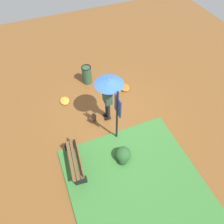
# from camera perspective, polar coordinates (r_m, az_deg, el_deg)

# --- Properties ---
(ground_plane) EXTENTS (18.00, 18.00, 0.00)m
(ground_plane) POSITION_cam_1_polar(r_m,az_deg,el_deg) (8.38, -0.13, -1.59)
(ground_plane) COLOR brown
(grass_verge) EXTENTS (4.80, 4.00, 0.05)m
(grass_verge) POSITION_cam_1_polar(r_m,az_deg,el_deg) (6.99, 7.86, -20.93)
(grass_verge) COLOR #387533
(grass_verge) RESTS_ON ground_plane
(person_with_umbrella) EXTENTS (0.96, 0.96, 2.04)m
(person_with_umbrella) POSITION_cam_1_polar(r_m,az_deg,el_deg) (7.22, -0.97, 5.96)
(person_with_umbrella) COLOR black
(person_with_umbrella) RESTS_ON ground_plane
(info_sign_post) EXTENTS (0.44, 0.07, 2.30)m
(info_sign_post) POSITION_cam_1_polar(r_m,az_deg,el_deg) (6.72, 1.45, 0.24)
(info_sign_post) COLOR black
(info_sign_post) RESTS_ON ground_plane
(handbag) EXTENTS (0.31, 0.31, 0.37)m
(handbag) POSITION_cam_1_polar(r_m,az_deg,el_deg) (8.25, -5.01, -1.64)
(handbag) COLOR #4C3323
(handbag) RESTS_ON ground_plane
(park_bench) EXTENTS (1.40, 0.49, 0.75)m
(park_bench) POSITION_cam_1_polar(r_m,az_deg,el_deg) (7.06, -9.43, -12.20)
(park_bench) COLOR black
(park_bench) RESTS_ON ground_plane
(trash_bin) EXTENTS (0.42, 0.42, 0.83)m
(trash_bin) POSITION_cam_1_polar(r_m,az_deg,el_deg) (9.56, -6.58, 9.68)
(trash_bin) COLOR #2D5138
(trash_bin) RESTS_ON ground_plane
(shrub_cluster) EXTENTS (0.58, 0.53, 0.47)m
(shrub_cluster) POSITION_cam_1_polar(r_m,az_deg,el_deg) (7.25, 2.88, -11.27)
(shrub_cluster) COLOR #285628
(shrub_cluster) RESTS_ON ground_plane
(leaf_pile_near_person) EXTENTS (0.47, 0.37, 0.10)m
(leaf_pile_near_person) POSITION_cam_1_polar(r_m,az_deg,el_deg) (9.11, -12.29, 2.92)
(leaf_pile_near_person) COLOR gold
(leaf_pile_near_person) RESTS_ON ground_plane
(leaf_pile_by_bench) EXTENTS (0.53, 0.42, 0.12)m
(leaf_pile_by_bench) POSITION_cam_1_polar(r_m,az_deg,el_deg) (9.46, 3.29, 6.48)
(leaf_pile_by_bench) COLOR #A86023
(leaf_pile_by_bench) RESTS_ON ground_plane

